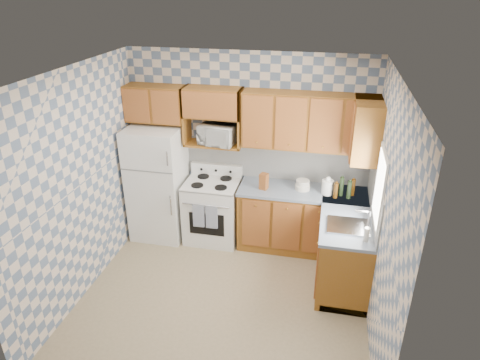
% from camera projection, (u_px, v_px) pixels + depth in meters
% --- Properties ---
extents(floor, '(3.40, 3.40, 0.00)m').
position_uv_depth(floor, '(223.00, 297.00, 5.24)').
color(floor, '#827252').
rests_on(floor, ground).
extents(back_wall, '(3.40, 0.02, 2.70)m').
position_uv_depth(back_wall, '(249.00, 148.00, 6.07)').
color(back_wall, slate).
rests_on(back_wall, ground).
extents(right_wall, '(0.02, 3.20, 2.70)m').
position_uv_depth(right_wall, '(383.00, 217.00, 4.34)').
color(right_wall, slate).
rests_on(right_wall, ground).
extents(backsplash_back, '(2.60, 0.02, 0.56)m').
position_uv_depth(backsplash_back, '(276.00, 160.00, 6.05)').
color(backsplash_back, silver).
rests_on(backsplash_back, back_wall).
extents(backsplash_right, '(0.02, 1.60, 0.56)m').
position_uv_depth(backsplash_right, '(375.00, 194.00, 5.11)').
color(backsplash_right, silver).
rests_on(backsplash_right, right_wall).
extents(refrigerator, '(0.75, 0.70, 1.68)m').
position_uv_depth(refrigerator, '(158.00, 183.00, 6.22)').
color(refrigerator, white).
rests_on(refrigerator, floor).
extents(stove_body, '(0.76, 0.65, 0.90)m').
position_uv_depth(stove_body, '(213.00, 211.00, 6.26)').
color(stove_body, white).
rests_on(stove_body, floor).
extents(cooktop, '(0.76, 0.65, 0.02)m').
position_uv_depth(cooktop, '(212.00, 183.00, 6.06)').
color(cooktop, silver).
rests_on(cooktop, stove_body).
extents(backguard, '(0.76, 0.08, 0.17)m').
position_uv_depth(backguard, '(217.00, 169.00, 6.26)').
color(backguard, white).
rests_on(backguard, cooktop).
extents(dish_towel_left, '(0.17, 0.02, 0.35)m').
position_uv_depth(dish_towel_left, '(199.00, 216.00, 5.93)').
color(dish_towel_left, navy).
rests_on(dish_towel_left, stove_body).
extents(dish_towel_right, '(0.17, 0.02, 0.35)m').
position_uv_depth(dish_towel_right, '(212.00, 217.00, 5.89)').
color(dish_towel_right, navy).
rests_on(dish_towel_right, stove_body).
extents(base_cabinets_back, '(1.75, 0.60, 0.88)m').
position_uv_depth(base_cabinets_back, '(302.00, 220.00, 6.04)').
color(base_cabinets_back, brown).
rests_on(base_cabinets_back, floor).
extents(base_cabinets_right, '(0.60, 1.60, 0.88)m').
position_uv_depth(base_cabinets_right, '(343.00, 245.00, 5.49)').
color(base_cabinets_right, brown).
rests_on(base_cabinets_right, floor).
extents(countertop_back, '(1.77, 0.63, 0.04)m').
position_uv_depth(countertop_back, '(304.00, 191.00, 5.84)').
color(countertop_back, slate).
rests_on(countertop_back, base_cabinets_back).
extents(countertop_right, '(0.63, 1.60, 0.04)m').
position_uv_depth(countertop_right, '(347.00, 213.00, 5.29)').
color(countertop_right, slate).
rests_on(countertop_right, base_cabinets_right).
extents(upper_cabinets_back, '(1.75, 0.33, 0.74)m').
position_uv_depth(upper_cabinets_back, '(309.00, 122.00, 5.55)').
color(upper_cabinets_back, brown).
rests_on(upper_cabinets_back, back_wall).
extents(upper_cabinets_fridge, '(0.82, 0.33, 0.50)m').
position_uv_depth(upper_cabinets_fridge, '(155.00, 104.00, 5.90)').
color(upper_cabinets_fridge, brown).
rests_on(upper_cabinets_fridge, back_wall).
extents(upper_cabinets_right, '(0.33, 0.70, 0.74)m').
position_uv_depth(upper_cabinets_right, '(366.00, 130.00, 5.26)').
color(upper_cabinets_right, brown).
rests_on(upper_cabinets_right, right_wall).
extents(microwave_shelf, '(0.80, 0.33, 0.03)m').
position_uv_depth(microwave_shelf, '(214.00, 144.00, 5.98)').
color(microwave_shelf, brown).
rests_on(microwave_shelf, back_wall).
extents(microwave, '(0.53, 0.40, 0.27)m').
position_uv_depth(microwave, '(217.00, 135.00, 5.89)').
color(microwave, white).
rests_on(microwave, microwave_shelf).
extents(sink, '(0.48, 0.40, 0.03)m').
position_uv_depth(sink, '(348.00, 226.00, 4.97)').
color(sink, '#B7B7BC').
rests_on(sink, countertop_right).
extents(window, '(0.02, 0.66, 0.86)m').
position_uv_depth(window, '(380.00, 188.00, 4.69)').
color(window, silver).
rests_on(window, right_wall).
extents(bottle_0, '(0.06, 0.06, 0.26)m').
position_uv_depth(bottle_0, '(341.00, 186.00, 5.63)').
color(bottle_0, black).
rests_on(bottle_0, countertop_back).
extents(bottle_1, '(0.06, 0.06, 0.25)m').
position_uv_depth(bottle_1, '(349.00, 190.00, 5.56)').
color(bottle_1, black).
rests_on(bottle_1, countertop_back).
extents(bottle_2, '(0.06, 0.06, 0.23)m').
position_uv_depth(bottle_2, '(353.00, 187.00, 5.65)').
color(bottle_2, '#4C2C0B').
rests_on(bottle_2, countertop_back).
extents(bottle_3, '(0.06, 0.06, 0.21)m').
position_uv_depth(bottle_3, '(336.00, 190.00, 5.59)').
color(bottle_3, '#4C2C0B').
rests_on(bottle_3, countertop_back).
extents(knife_block, '(0.13, 0.13, 0.22)m').
position_uv_depth(knife_block, '(264.00, 181.00, 5.82)').
color(knife_block, brown).
rests_on(knife_block, countertop_back).
extents(electric_kettle, '(0.15, 0.15, 0.20)m').
position_uv_depth(electric_kettle, '(327.00, 187.00, 5.69)').
color(electric_kettle, white).
rests_on(electric_kettle, countertop_back).
extents(food_containers, '(0.20, 0.20, 0.14)m').
position_uv_depth(food_containers, '(303.00, 185.00, 5.82)').
color(food_containers, beige).
rests_on(food_containers, countertop_back).
extents(soap_bottle, '(0.06, 0.06, 0.17)m').
position_uv_depth(soap_bottle, '(367.00, 234.00, 4.67)').
color(soap_bottle, beige).
rests_on(soap_bottle, countertop_right).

